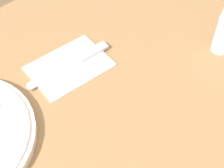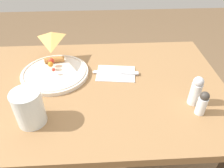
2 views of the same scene
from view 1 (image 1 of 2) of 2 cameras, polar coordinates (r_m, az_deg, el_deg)
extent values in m
cube|color=olive|center=(0.62, -12.25, -8.02)|extent=(1.09, 0.66, 0.03)
cube|color=#382D23|center=(1.26, 0.79, 3.99)|extent=(0.06, 0.06, 0.75)
cube|color=white|center=(0.69, -7.07, 2.92)|extent=(0.17, 0.13, 0.00)
cube|color=#B2B2B7|center=(0.70, -3.27, 5.35)|extent=(0.07, 0.03, 0.01)
cube|color=silver|center=(0.67, -9.54, 1.79)|extent=(0.11, 0.03, 0.00)
ellipsoid|color=silver|center=(0.66, -13.23, -0.26)|extent=(0.02, 0.02, 0.00)
cylinder|color=silver|center=(0.73, 18.12, 7.81)|extent=(0.04, 0.04, 0.08)
camera|label=2|loc=(0.40, 99.12, -7.29)|focal=35.00mm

